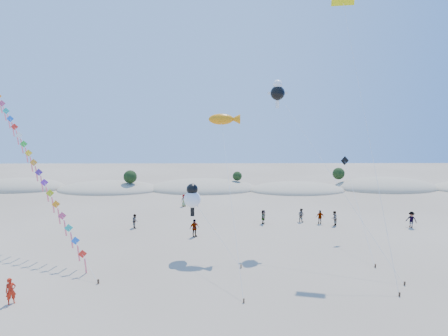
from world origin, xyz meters
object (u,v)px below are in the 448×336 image
fish_kite (225,119)px  parafoil_kite (344,8)px  flyer_foreground (11,291)px  kite_train (24,146)px

fish_kite → parafoil_kite: parafoil_kite is taller
parafoil_kite → flyer_foreground: size_ratio=12.99×
fish_kite → parafoil_kite: (11.02, 0.37, 10.21)m
kite_train → parafoil_kite: (30.82, -0.92, 12.79)m
parafoil_kite → fish_kite: bearing=-178.1°
fish_kite → flyer_foreground: (-14.61, -11.73, -11.39)m
parafoil_kite → flyer_foreground: bearing=-154.7°
kite_train → fish_kite: (19.79, -1.30, 2.58)m
fish_kite → flyer_foreground: bearing=-141.2°
kite_train → flyer_foreground: (5.18, -13.03, -8.81)m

